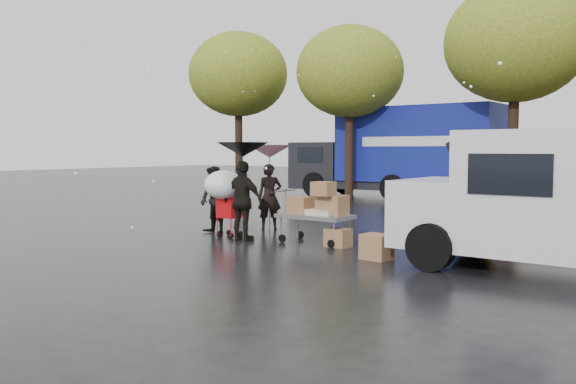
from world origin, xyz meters
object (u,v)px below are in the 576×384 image
Objects in this scene: blue_truck at (400,153)px; white_van at (570,199)px; shopping_cart at (225,189)px; yellow_taxi at (492,181)px; person_black at (243,201)px; person_pink at (270,197)px; vendor_cart at (318,208)px.

white_van is at bearing -53.34° from blue_truck.
blue_truck is at bearing 98.07° from shopping_cart.
white_van is 1.00× the size of yellow_taxi.
yellow_taxi is (1.47, 11.24, 0.00)m from person_black.
shopping_cart is at bearing -178.21° from white_van.
white_van is 11.93m from yellow_taxi.
person_pink is 10.21m from blue_truck.
person_pink is 1.03× the size of vendor_cart.
yellow_taxi reaches higher than person_black.
white_van reaches higher than person_black.
vendor_cart is 0.31× the size of yellow_taxi.
person_pink is at bearing -70.17° from person_black.
person_pink is 0.32× the size of yellow_taxi.
yellow_taxi is (-4.78, 10.92, -0.32)m from white_van.
person_black is 1.14× the size of shopping_cart.
yellow_taxi is (2.09, 11.14, -0.22)m from shopping_cart.
blue_truck is 3.89m from yellow_taxi.
blue_truck reaches higher than shopping_cart.
blue_truck reaches higher than white_van.
person_pink is at bearing 92.07° from shopping_cart.
vendor_cart is at bearing -69.45° from person_pink.
person_pink is 2.40m from vendor_cart.
person_black is at bearing -177.04° from white_van.
person_pink is 0.19× the size of blue_truck.
blue_truck is at bearing -80.49° from person_black.
person_black is 6.27m from white_van.
white_van is 0.59× the size of blue_truck.
vendor_cart is 1.04× the size of shopping_cart.
shopping_cart is 6.87m from white_van.
blue_truck is 1.68× the size of yellow_taxi.
blue_truck is at bearing 108.50° from vendor_cart.
person_black reaches higher than shopping_cart.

